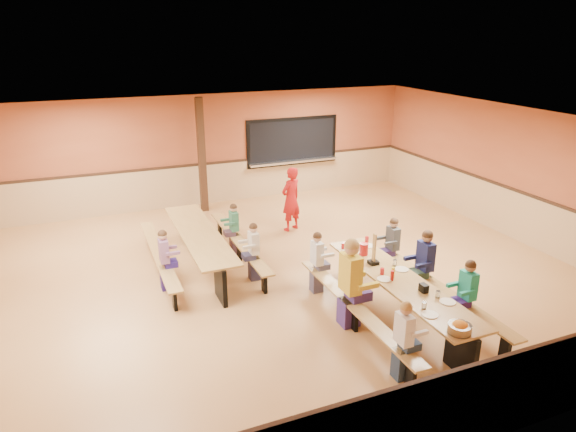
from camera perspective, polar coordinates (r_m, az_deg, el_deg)
name	(u,v)px	position (r m, az deg, el deg)	size (l,w,h in m)	color
ground	(269,277)	(10.16, -2.16, -6.80)	(12.00, 12.00, 0.00)	#A56F3E
room_envelope	(268,245)	(9.87, -2.21, -3.21)	(12.04, 10.04, 3.02)	#9B4D2D
kitchen_pass_through	(292,144)	(14.97, 0.50, 8.06)	(2.78, 0.28, 1.38)	black
structural_post	(202,156)	(13.60, -9.56, 6.62)	(0.18, 0.18, 3.00)	black
cafeteria_table_main	(399,291)	(8.72, 12.23, -8.17)	(1.91, 3.70, 0.74)	#9F783F
cafeteria_table_second	(200,242)	(10.55, -9.78, -2.90)	(1.91, 3.70, 0.74)	#9F783F
seated_child_white_left	(403,341)	(7.35, 12.67, -13.42)	(0.35, 0.29, 1.17)	white
seated_adult_yellow	(350,284)	(8.35, 6.92, -7.46)	(0.51, 0.41, 1.49)	gold
seated_child_grey_left	(317,263)	(9.41, 3.22, -5.21)	(0.34, 0.28, 1.16)	white
seated_child_teal_right	(467,296)	(8.71, 19.24, -8.38)	(0.36, 0.30, 1.20)	#20AA94
seated_child_navy_right	(425,266)	(9.44, 14.93, -5.35)	(0.41, 0.34, 1.29)	navy
seated_child_char_right	(392,247)	(10.21, 11.51, -3.44)	(0.35, 0.29, 1.18)	#43474B
seated_child_purple_sec	(165,260)	(9.74, -13.55, -4.83)	(0.35, 0.28, 1.16)	#7F5479
seated_child_green_sec	(234,230)	(11.01, -6.00, -1.52)	(0.33, 0.27, 1.12)	#2F694C
seated_child_tan_sec	(254,252)	(9.86, -3.81, -4.02)	(0.34, 0.28, 1.14)	beige
standing_woman	(291,199)	(12.24, 0.33, 1.90)	(0.57, 0.37, 1.56)	#AB1313
punch_pitcher	(364,249)	(9.38, 8.43, -3.65)	(0.16, 0.16, 0.22)	red
chip_bowl	(460,328)	(7.40, 18.54, -11.68)	(0.32, 0.32, 0.15)	#FF9D28
napkin_dispenser	(424,288)	(8.30, 14.85, -7.74)	(0.10, 0.14, 0.13)	black
condiment_mustard	(393,272)	(8.66, 11.60, -6.13)	(0.06, 0.06, 0.17)	yellow
condiment_ketchup	(392,276)	(8.54, 11.49, -6.50)	(0.06, 0.06, 0.17)	#B2140F
table_paddle	(374,257)	(9.03, 9.49, -4.49)	(0.16, 0.16, 0.56)	black
place_settings	(400,277)	(8.60, 12.36, -6.59)	(0.65, 3.30, 0.11)	beige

